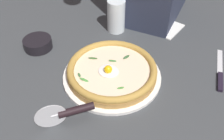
{
  "coord_description": "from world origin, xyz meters",
  "views": [
    {
      "loc": [
        0.36,
        -0.48,
        0.6
      ],
      "look_at": [
        -0.04,
        -0.01,
        0.03
      ],
      "focal_mm": 39.45,
      "sensor_mm": 36.0,
      "label": 1
    }
  ],
  "objects_px": {
    "side_bowl": "(38,44)",
    "table_knife": "(220,75)",
    "pizza": "(112,70)",
    "folded_napkin": "(169,28)",
    "pizza_cutter": "(68,112)",
    "drinking_glass": "(116,18)"
  },
  "relations": [
    {
      "from": "pizza",
      "to": "folded_napkin",
      "type": "distance_m",
      "value": 0.39
    },
    {
      "from": "side_bowl",
      "to": "table_knife",
      "type": "xyz_separation_m",
      "value": [
        0.62,
        0.31,
        -0.02
      ]
    },
    {
      "from": "pizza",
      "to": "drinking_glass",
      "type": "height_order",
      "value": "drinking_glass"
    },
    {
      "from": "pizza_cutter",
      "to": "drinking_glass",
      "type": "height_order",
      "value": "drinking_glass"
    },
    {
      "from": "pizza",
      "to": "side_bowl",
      "type": "height_order",
      "value": "pizza"
    },
    {
      "from": "pizza",
      "to": "table_knife",
      "type": "xyz_separation_m",
      "value": [
        0.29,
        0.25,
        -0.03
      ]
    },
    {
      "from": "pizza_cutter",
      "to": "drinking_glass",
      "type": "bearing_deg",
      "value": 113.74
    },
    {
      "from": "pizza",
      "to": "folded_napkin",
      "type": "xyz_separation_m",
      "value": [
        -0.0,
        0.39,
        -0.03
      ]
    },
    {
      "from": "side_bowl",
      "to": "pizza",
      "type": "bearing_deg",
      "value": 10.55
    },
    {
      "from": "side_bowl",
      "to": "pizza_cutter",
      "type": "bearing_deg",
      "value": -24.43
    },
    {
      "from": "pizza_cutter",
      "to": "drinking_glass",
      "type": "relative_size",
      "value": 1.1
    },
    {
      "from": "side_bowl",
      "to": "drinking_glass",
      "type": "bearing_deg",
      "value": 62.56
    },
    {
      "from": "side_bowl",
      "to": "table_knife",
      "type": "distance_m",
      "value": 0.69
    },
    {
      "from": "pizza",
      "to": "drinking_glass",
      "type": "distance_m",
      "value": 0.29
    },
    {
      "from": "pizza_cutter",
      "to": "table_knife",
      "type": "height_order",
      "value": "pizza_cutter"
    },
    {
      "from": "table_knife",
      "to": "pizza",
      "type": "bearing_deg",
      "value": -139.03
    },
    {
      "from": "folded_napkin",
      "to": "table_knife",
      "type": "bearing_deg",
      "value": -25.7
    },
    {
      "from": "folded_napkin",
      "to": "pizza_cutter",
      "type": "bearing_deg",
      "value": -87.34
    },
    {
      "from": "pizza",
      "to": "pizza_cutter",
      "type": "bearing_deg",
      "value": -83.49
    },
    {
      "from": "drinking_glass",
      "to": "folded_napkin",
      "type": "bearing_deg",
      "value": 41.27
    },
    {
      "from": "side_bowl",
      "to": "drinking_glass",
      "type": "xyz_separation_m",
      "value": [
        0.15,
        0.3,
        0.04
      ]
    },
    {
      "from": "pizza",
      "to": "side_bowl",
      "type": "bearing_deg",
      "value": -169.45
    }
  ]
}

